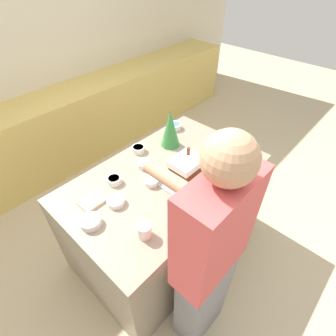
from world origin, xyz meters
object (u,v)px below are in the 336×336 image
Objects in this scene: candy_bowl_center_rear at (114,180)px; person at (209,260)px; decorative_tree at (170,128)px; gingerbread_house at (186,170)px; cookbook at (93,201)px; candy_bowl_near_tray_left at (151,181)px; candy_bowl_beside_tree at (138,149)px; mug at (144,230)px; candy_bowl_far_right at (91,221)px; baking_tray at (185,180)px; candy_bowl_far_left at (116,201)px; candy_bowl_front_corner at (144,164)px; candy_bowl_behind_tray at (175,126)px.

person is (-0.05, -0.91, -0.01)m from candy_bowl_center_rear.
gingerbread_house is at bearing -123.83° from decorative_tree.
cookbook is 0.88m from person.
candy_bowl_near_tray_left is 1.00× the size of candy_bowl_beside_tree.
candy_bowl_far_right is at bearing 119.37° from mug.
candy_bowl_center_rear is at bearing 134.67° from baking_tray.
candy_bowl_center_rear is 0.94× the size of candy_bowl_beside_tree.
candy_bowl_near_tray_left reaches higher than candy_bowl_far_left.
candy_bowl_near_tray_left is 0.06× the size of person.
decorative_tree is 1.17m from person.
candy_bowl_beside_tree is 0.61m from candy_bowl_far_left.
decorative_tree is at bearing 32.98° from mug.
gingerbread_house is at bearing -22.60° from candy_bowl_far_left.
cookbook is 0.10× the size of person.
candy_bowl_front_corner is (-0.10, 0.35, 0.02)m from baking_tray.
candy_bowl_far_right is at bearing 178.00° from candy_bowl_near_tray_left.
cookbook is (-0.60, 0.34, 0.01)m from baking_tray.
decorative_tree reaches higher than baking_tray.
baking_tray is 3.45× the size of candy_bowl_front_corner.
baking_tray is 3.23× the size of candy_bowl_beside_tree.
decorative_tree is at bearing 56.15° from baking_tray.
baking_tray is 0.11m from gingerbread_house.
candy_bowl_near_tray_left is (-0.19, 0.17, 0.02)m from baking_tray.
decorative_tree is at bearing 12.12° from candy_bowl_far_right.
candy_bowl_far_left is 0.74m from person.
cookbook is at bearing 128.81° from candy_bowl_far_left.
mug reaches higher than candy_bowl_center_rear.
cookbook is (-0.61, -0.20, -0.02)m from candy_bowl_beside_tree.
candy_bowl_beside_tree reaches higher than baking_tray.
decorative_tree reaches higher than candy_bowl_center_rear.
mug is at bearing -108.19° from candy_bowl_center_rear.
decorative_tree is 0.81m from candy_bowl_far_left.
gingerbread_house is 0.55m from candy_bowl_far_left.
candy_bowl_beside_tree is 0.64m from cookbook.
baking_tray is 0.26m from candy_bowl_near_tray_left.
candy_bowl_front_corner is at bearing -6.26° from candy_bowl_center_rear.
cookbook is at bearing 97.41° from mug.
candy_bowl_front_corner reaches higher than candy_bowl_near_tray_left.
mug is at bearing 106.98° from person.
baking_tray is 0.69m from cookbook.
candy_bowl_near_tray_left is at bearing -7.18° from candy_bowl_far_left.
candy_bowl_beside_tree is at bearing -178.15° from candy_bowl_behind_tray.
candy_bowl_far_right is at bearing 165.37° from baking_tray.
cookbook is (-0.60, 0.34, -0.10)m from gingerbread_house.
candy_bowl_beside_tree is 0.88× the size of candy_bowl_behind_tray.
decorative_tree is (0.27, 0.40, 0.06)m from gingerbread_house.
candy_bowl_near_tray_left is 0.73m from person.
mug reaches higher than candy_bowl_far_right.
gingerbread_house reaches higher than cookbook.
candy_bowl_front_corner is 1.00× the size of candy_bowl_center_rear.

